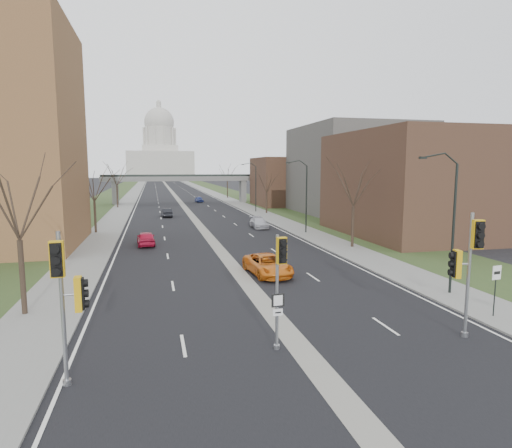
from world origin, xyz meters
name	(u,v)px	position (x,y,z in m)	size (l,w,h in m)	color
ground	(305,353)	(0.00, 0.00, 0.00)	(700.00, 700.00, 0.00)	black
road_surface	(169,189)	(0.00, 150.00, 0.01)	(20.00, 600.00, 0.01)	black
median_strip	(169,189)	(0.00, 150.00, 0.00)	(1.20, 600.00, 0.02)	gray
sidewalk_right	(201,188)	(12.00, 150.00, 0.06)	(4.00, 600.00, 0.12)	gray
sidewalk_left	(137,189)	(-12.00, 150.00, 0.06)	(4.00, 600.00, 0.12)	gray
grass_verge_right	(216,188)	(18.00, 150.00, 0.05)	(8.00, 600.00, 0.10)	#253B1B
grass_verge_left	(120,189)	(-18.00, 150.00, 0.05)	(8.00, 600.00, 0.10)	#253B1B
commercial_block_near	(417,184)	(24.00, 28.00, 6.00)	(16.00, 20.00, 12.00)	brown
commercial_block_mid	(355,170)	(28.00, 52.00, 7.50)	(18.00, 22.00, 15.00)	#53514C
commercial_block_far	(289,182)	(22.00, 70.00, 5.00)	(14.00, 14.00, 10.00)	brown
pedestrian_bridge	(181,182)	(0.00, 80.00, 4.84)	(34.00, 3.00, 6.45)	slate
capitol	(160,154)	(0.00, 320.00, 18.60)	(48.00, 42.00, 55.75)	beige
streetlight_near	(445,183)	(10.99, 6.00, 6.95)	(2.61, 0.20, 8.70)	black
streetlight_mid	(300,176)	(10.99, 32.00, 6.95)	(2.61, 0.20, 8.70)	black
streetlight_far	(251,173)	(10.99, 58.00, 6.95)	(2.61, 0.20, 8.70)	black
tree_left_a	(16,192)	(-13.00, 8.00, 6.64)	(7.20, 7.20, 9.40)	#382B21
tree_left_b	(93,182)	(-13.00, 38.00, 6.23)	(6.75, 6.75, 8.81)	#382B21
tree_left_c	(116,172)	(-13.00, 72.00, 7.04)	(7.65, 7.65, 9.99)	#382B21
tree_right_a	(354,181)	(13.00, 22.00, 6.64)	(7.20, 7.20, 9.40)	#382B21
tree_right_b	(267,180)	(13.00, 55.00, 5.82)	(6.30, 6.30, 8.22)	#382B21
tree_right_c	(227,171)	(13.00, 95.00, 7.04)	(7.65, 7.65, 9.99)	#382B21
signal_pole_left	(67,287)	(-9.15, -0.71, 3.73)	(0.99, 1.05, 5.69)	gray
signal_pole_median	(280,272)	(-1.02, 0.43, 3.53)	(0.59, 0.83, 5.07)	gray
signal_pole_right	(467,258)	(7.67, -0.20, 3.84)	(0.98, 1.24, 5.87)	gray
speed_limit_sign	(496,281)	(11.19, 1.78, 1.99)	(0.59, 0.10, 2.72)	black
car_left_near	(146,238)	(-6.95, 28.13, 0.73)	(1.72, 4.28, 1.46)	#B71434
car_left_far	(167,213)	(-4.05, 53.97, 0.69)	(1.46, 4.18, 1.38)	black
car_right_near	(268,265)	(2.00, 13.53, 0.76)	(2.51, 5.44, 1.51)	orange
car_right_mid	(259,223)	(7.41, 37.95, 0.69)	(1.93, 4.74, 1.38)	#B2B2BA
car_right_far	(199,199)	(4.23, 82.74, 0.66)	(1.56, 3.88, 1.32)	navy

